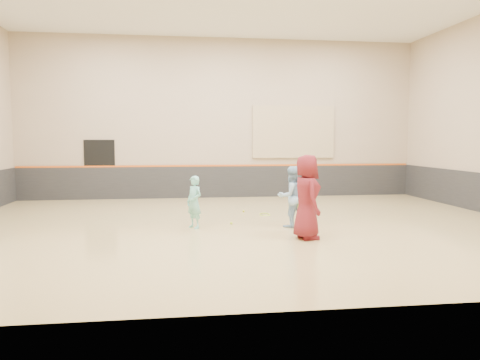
{
  "coord_description": "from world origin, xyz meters",
  "views": [
    {
      "loc": [
        -1.68,
        -11.73,
        2.22
      ],
      "look_at": [
        -0.04,
        0.4,
        1.15
      ],
      "focal_mm": 35.0,
      "sensor_mm": 36.0,
      "label": 1
    }
  ],
  "objects": [
    {
      "name": "acoustic_panel",
      "position": [
        2.8,
        5.95,
        2.5
      ],
      "size": [
        3.2,
        0.08,
        2.0
      ],
      "primitive_type": "cube",
      "color": "tan",
      "rests_on": "wall_back"
    },
    {
      "name": "spare_racket",
      "position": [
        0.87,
        1.63,
        0.06
      ],
      "size": [
        0.72,
        0.72,
        0.12
      ],
      "primitive_type": null,
      "color": "#ABD62F",
      "rests_on": "floor"
    },
    {
      "name": "doorway",
      "position": [
        -4.5,
        5.98,
        1.1
      ],
      "size": [
        1.1,
        0.05,
        2.2
      ],
      "primitive_type": "cube",
      "color": "black",
      "rests_on": "floor"
    },
    {
      "name": "wainscot_back",
      "position": [
        0.0,
        5.97,
        0.6
      ],
      "size": [
        14.9,
        0.04,
        1.2
      ],
      "primitive_type": "cube",
      "color": "#232326",
      "rests_on": "floor"
    },
    {
      "name": "instructor",
      "position": [
        1.18,
        -0.28,
        0.77
      ],
      "size": [
        0.89,
        0.78,
        1.55
      ],
      "primitive_type": "imported",
      "rotation": [
        0.0,
        0.0,
        3.43
      ],
      "color": "#91BCE0",
      "rests_on": "floor"
    },
    {
      "name": "ball_in_hand",
      "position": [
        1.31,
        -1.85,
        1.15
      ],
      "size": [
        0.07,
        0.07,
        0.07
      ],
      "primitive_type": "sphere",
      "color": "yellow",
      "rests_on": "young_man"
    },
    {
      "name": "accent_stripe",
      "position": [
        0.0,
        5.96,
        1.22
      ],
      "size": [
        14.9,
        0.03,
        0.06
      ],
      "primitive_type": "cube",
      "color": "#D85914",
      "rests_on": "wall_back"
    },
    {
      "name": "ball_under_racket",
      "position": [
        -0.29,
        0.25,
        0.03
      ],
      "size": [
        0.07,
        0.07,
        0.07
      ],
      "primitive_type": "sphere",
      "color": "#BADB32",
      "rests_on": "floor"
    },
    {
      "name": "young_man",
      "position": [
        1.17,
        -1.7,
        0.94
      ],
      "size": [
        0.67,
        0.97,
        1.88
      ],
      "primitive_type": "imported",
      "rotation": [
        0.0,
        0.0,
        1.65
      ],
      "color": "maroon",
      "rests_on": "floor"
    },
    {
      "name": "room",
      "position": [
        0.0,
        0.0,
        0.81
      ],
      "size": [
        15.04,
        12.04,
        6.22
      ],
      "color": "tan",
      "rests_on": "ground"
    },
    {
      "name": "girl",
      "position": [
        -1.26,
        -0.1,
        0.66
      ],
      "size": [
        0.54,
        0.57,
        1.31
      ],
      "primitive_type": "imported",
      "rotation": [
        0.0,
        0.0,
        -0.91
      ],
      "color": "#7BD5CA",
      "rests_on": "floor"
    },
    {
      "name": "ball_beside_spare",
      "position": [
        0.32,
        2.22,
        0.03
      ],
      "size": [
        0.07,
        0.07,
        0.07
      ],
      "primitive_type": "sphere",
      "color": "#CDD331",
      "rests_on": "floor"
    },
    {
      "name": "held_racket",
      "position": [
        1.44,
        -0.55,
        0.51
      ],
      "size": [
        0.37,
        0.37,
        0.7
      ],
      "primitive_type": null,
      "color": "#99B828",
      "rests_on": "instructor"
    }
  ]
}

